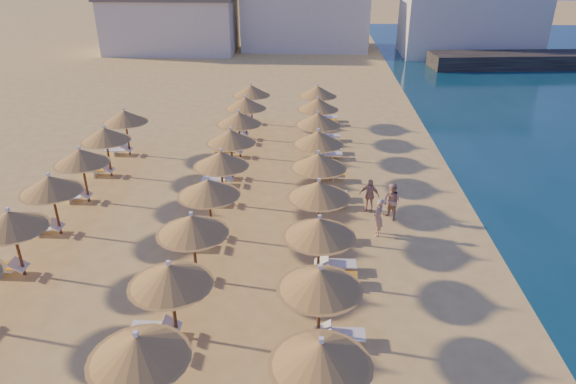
# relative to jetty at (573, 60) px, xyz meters

# --- Properties ---
(ground) EXTENTS (220.00, 220.00, 0.00)m
(ground) POSITION_rel_jetty_xyz_m (-29.25, -38.43, -0.75)
(ground) COLOR #E5B864
(ground) RESTS_ON ground
(jetty) EXTENTS (30.24, 6.84, 1.50)m
(jetty) POSITION_rel_jetty_xyz_m (0.00, 0.00, 0.00)
(jetty) COLOR black
(jetty) RESTS_ON ground
(hotel_blocks) EXTENTS (50.16, 12.08, 8.10)m
(hotel_blocks) POSITION_rel_jetty_xyz_m (-26.10, 7.29, 2.95)
(hotel_blocks) COLOR beige
(hotel_blocks) RESTS_ON ground
(parasol_row_east) EXTENTS (2.72, 34.67, 2.98)m
(parasol_row_east) POSITION_rel_jetty_xyz_m (-26.93, -36.53, 1.66)
(parasol_row_east) COLOR brown
(parasol_row_east) RESTS_ON ground
(parasol_row_west) EXTENTS (2.72, 34.67, 2.98)m
(parasol_row_west) POSITION_rel_jetty_xyz_m (-31.62, -36.53, 1.66)
(parasol_row_west) COLOR brown
(parasol_row_west) RESTS_ON ground
(parasol_row_inland) EXTENTS (2.72, 21.89, 2.98)m
(parasol_row_inland) POSITION_rel_jetty_xyz_m (-38.48, -36.53, 1.66)
(parasol_row_inland) COLOR brown
(parasol_row_inland) RESTS_ON ground
(loungers) EXTENTS (14.61, 33.49, 0.66)m
(loungers) POSITION_rel_jetty_xyz_m (-30.97, -36.58, -0.41)
(loungers) COLOR white
(loungers) RESTS_ON ground
(beachgoer_c) EXTENTS (1.05, 0.71, 1.66)m
(beachgoer_c) POSITION_rel_jetty_xyz_m (-24.44, -33.62, 0.08)
(beachgoer_c) COLOR tan
(beachgoer_c) RESTS_ON ground
(beachgoer_a) EXTENTS (0.45, 0.66, 1.77)m
(beachgoer_a) POSITION_rel_jetty_xyz_m (-24.27, -35.94, 0.13)
(beachgoer_a) COLOR tan
(beachgoer_a) RESTS_ON ground
(beachgoer_b) EXTENTS (1.08, 1.11, 1.80)m
(beachgoer_b) POSITION_rel_jetty_xyz_m (-23.48, -34.42, 0.15)
(beachgoer_b) COLOR tan
(beachgoer_b) RESTS_ON ground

